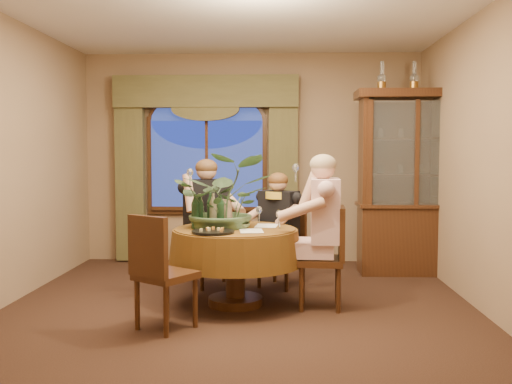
{
  "coord_description": "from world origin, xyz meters",
  "views": [
    {
      "loc": [
        0.38,
        -5.21,
        1.48
      ],
      "look_at": [
        0.16,
        0.21,
        1.1
      ],
      "focal_mm": 40.0,
      "sensor_mm": 36.0,
      "label": 1
    }
  ],
  "objects_px": {
    "centerpiece_plant": "(225,165)",
    "wine_bottle_4": "(211,209)",
    "oil_lamp_left": "(382,76)",
    "person_scarf": "(279,230)",
    "person_pink": "(325,231)",
    "person_back": "(206,223)",
    "chair_front_left": "(166,272)",
    "olive_bowl": "(241,226)",
    "chair_back_right": "(280,243)",
    "stoneware_vase": "(226,213)",
    "wine_bottle_0": "(200,210)",
    "oil_lamp_right": "(447,76)",
    "chair_back": "(213,243)",
    "wine_bottle_2": "(221,212)",
    "china_cabinet": "(412,183)",
    "wine_bottle_1": "(200,211)",
    "dining_table": "(235,267)",
    "wine_bottle_3": "(195,211)",
    "wine_bottle_5": "(213,210)",
    "chair_right": "(320,258)",
    "oil_lamp_center": "(414,76)"
  },
  "relations": [
    {
      "from": "centerpiece_plant",
      "to": "wine_bottle_4",
      "type": "height_order",
      "value": "centerpiece_plant"
    },
    {
      "from": "oil_lamp_left",
      "to": "person_scarf",
      "type": "relative_size",
      "value": 0.27
    },
    {
      "from": "person_pink",
      "to": "person_back",
      "type": "height_order",
      "value": "person_pink"
    },
    {
      "from": "chair_front_left",
      "to": "olive_bowl",
      "type": "xyz_separation_m",
      "value": [
        0.58,
        0.74,
        0.3
      ]
    },
    {
      "from": "oil_lamp_left",
      "to": "chair_back_right",
      "type": "bearing_deg",
      "value": -147.82
    },
    {
      "from": "stoneware_vase",
      "to": "wine_bottle_0",
      "type": "xyz_separation_m",
      "value": [
        -0.25,
        -0.04,
        0.03
      ]
    },
    {
      "from": "wine_bottle_0",
      "to": "person_scarf",
      "type": "bearing_deg",
      "value": 39.44
    },
    {
      "from": "oil_lamp_right",
      "to": "person_pink",
      "type": "bearing_deg",
      "value": -134.74
    },
    {
      "from": "chair_back",
      "to": "olive_bowl",
      "type": "relative_size",
      "value": 5.84
    },
    {
      "from": "centerpiece_plant",
      "to": "person_pink",
      "type": "bearing_deg",
      "value": -7.66
    },
    {
      "from": "person_back",
      "to": "wine_bottle_2",
      "type": "height_order",
      "value": "person_back"
    },
    {
      "from": "person_scarf",
      "to": "centerpiece_plant",
      "type": "height_order",
      "value": "centerpiece_plant"
    },
    {
      "from": "stoneware_vase",
      "to": "centerpiece_plant",
      "type": "height_order",
      "value": "centerpiece_plant"
    },
    {
      "from": "china_cabinet",
      "to": "wine_bottle_4",
      "type": "distance_m",
      "value": 2.67
    },
    {
      "from": "chair_back",
      "to": "olive_bowl",
      "type": "xyz_separation_m",
      "value": [
        0.37,
        -0.79,
        0.3
      ]
    },
    {
      "from": "person_scarf",
      "to": "wine_bottle_1",
      "type": "bearing_deg",
      "value": 73.34
    },
    {
      "from": "dining_table",
      "to": "chair_back_right",
      "type": "relative_size",
      "value": 1.34
    },
    {
      "from": "centerpiece_plant",
      "to": "wine_bottle_1",
      "type": "relative_size",
      "value": 3.15
    },
    {
      "from": "chair_front_left",
      "to": "wine_bottle_3",
      "type": "xyz_separation_m",
      "value": [
        0.14,
        0.71,
        0.44
      ]
    },
    {
      "from": "centerpiece_plant",
      "to": "wine_bottle_2",
      "type": "relative_size",
      "value": 3.15
    },
    {
      "from": "stoneware_vase",
      "to": "wine_bottle_2",
      "type": "height_order",
      "value": "wine_bottle_2"
    },
    {
      "from": "dining_table",
      "to": "olive_bowl",
      "type": "height_order",
      "value": "olive_bowl"
    },
    {
      "from": "wine_bottle_5",
      "to": "centerpiece_plant",
      "type": "bearing_deg",
      "value": 7.89
    },
    {
      "from": "centerpiece_plant",
      "to": "wine_bottle_2",
      "type": "distance_m",
      "value": 0.47
    },
    {
      "from": "chair_front_left",
      "to": "centerpiece_plant",
      "type": "distance_m",
      "value": 1.29
    },
    {
      "from": "chair_right",
      "to": "chair_back_right",
      "type": "bearing_deg",
      "value": 28.43
    },
    {
      "from": "centerpiece_plant",
      "to": "chair_right",
      "type": "bearing_deg",
      "value": -9.29
    },
    {
      "from": "chair_back_right",
      "to": "wine_bottle_5",
      "type": "distance_m",
      "value": 1.06
    },
    {
      "from": "centerpiece_plant",
      "to": "wine_bottle_4",
      "type": "xyz_separation_m",
      "value": [
        -0.15,
        0.1,
        -0.44
      ]
    },
    {
      "from": "china_cabinet",
      "to": "oil_lamp_left",
      "type": "distance_m",
      "value": 1.34
    },
    {
      "from": "chair_back_right",
      "to": "centerpiece_plant",
      "type": "distance_m",
      "value": 1.24
    },
    {
      "from": "chair_back",
      "to": "wine_bottle_2",
      "type": "height_order",
      "value": "wine_bottle_2"
    },
    {
      "from": "person_scarf",
      "to": "centerpiece_plant",
      "type": "bearing_deg",
      "value": 80.16
    },
    {
      "from": "chair_back",
      "to": "person_scarf",
      "type": "height_order",
      "value": "person_scarf"
    },
    {
      "from": "person_pink",
      "to": "chair_front_left",
      "type": "bearing_deg",
      "value": 120.23
    },
    {
      "from": "chair_back",
      "to": "centerpiece_plant",
      "type": "height_order",
      "value": "centerpiece_plant"
    },
    {
      "from": "stoneware_vase",
      "to": "chair_back_right",
      "type": "bearing_deg",
      "value": 51.14
    },
    {
      "from": "chair_front_left",
      "to": "person_pink",
      "type": "distance_m",
      "value": 1.58
    },
    {
      "from": "oil_lamp_left",
      "to": "stoneware_vase",
      "type": "xyz_separation_m",
      "value": [
        -1.75,
        -1.43,
        -1.51
      ]
    },
    {
      "from": "wine_bottle_5",
      "to": "oil_lamp_center",
      "type": "bearing_deg",
      "value": 32.97
    },
    {
      "from": "person_pink",
      "to": "person_back",
      "type": "distance_m",
      "value": 1.44
    },
    {
      "from": "wine_bottle_1",
      "to": "wine_bottle_2",
      "type": "bearing_deg",
      "value": -20.36
    },
    {
      "from": "oil_lamp_left",
      "to": "centerpiece_plant",
      "type": "height_order",
      "value": "oil_lamp_left"
    },
    {
      "from": "chair_back_right",
      "to": "china_cabinet",
      "type": "bearing_deg",
      "value": -125.11
    },
    {
      "from": "person_back",
      "to": "chair_back_right",
      "type": "bearing_deg",
      "value": 157.15
    },
    {
      "from": "wine_bottle_0",
      "to": "dining_table",
      "type": "bearing_deg",
      "value": -11.19
    },
    {
      "from": "chair_right",
      "to": "centerpiece_plant",
      "type": "relative_size",
      "value": 0.92
    },
    {
      "from": "oil_lamp_left",
      "to": "chair_back",
      "type": "xyz_separation_m",
      "value": [
        -1.95,
        -0.77,
        -1.91
      ]
    },
    {
      "from": "wine_bottle_3",
      "to": "wine_bottle_4",
      "type": "relative_size",
      "value": 1.0
    },
    {
      "from": "oil_lamp_center",
      "to": "person_scarf",
      "type": "distance_m",
      "value": 2.53
    }
  ]
}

